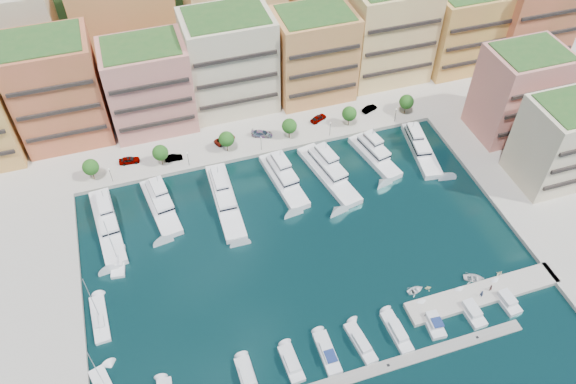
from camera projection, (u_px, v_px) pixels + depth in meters
name	position (u px, v px, depth m)	size (l,w,h in m)	color
ground	(302.00, 248.00, 118.53)	(400.00, 400.00, 0.00)	black
north_quay	(232.00, 83.00, 159.27)	(220.00, 64.00, 2.00)	#9E998E
east_quay	(574.00, 208.00, 126.38)	(34.00, 76.00, 2.00)	#9E998E
hillside	(198.00, 4.00, 190.82)	(240.00, 40.00, 58.00)	#1E3616
south_pontoon	(341.00, 381.00, 98.18)	(72.00, 2.20, 0.35)	gray
finger_pier	(482.00, 295.00, 110.42)	(32.00, 5.00, 2.00)	#9E998E
apartment_1	(57.00, 90.00, 133.04)	(20.00, 16.50, 26.80)	#D26246
apartment_2	(149.00, 86.00, 137.61)	(20.00, 15.50, 22.80)	tan
apartment_3	(230.00, 62.00, 142.28)	(22.00, 16.50, 25.80)	beige
apartment_4	(314.00, 54.00, 146.34)	(20.00, 15.50, 23.80)	#D5854F
apartment_5	(388.00, 32.00, 151.22)	(22.00, 16.50, 26.80)	#F0D27F
apartment_6	(462.00, 29.00, 156.00)	(20.00, 15.50, 22.80)	#CE864B
apartment_7	(530.00, 18.00, 158.19)	(22.00, 16.50, 24.80)	#D26246
apartment_east_a	(518.00, 92.00, 135.87)	(18.00, 14.50, 22.80)	tan
apartment_east_b	(564.00, 142.00, 124.76)	(18.00, 14.50, 20.80)	beige
backblock_0	(8.00, 44.00, 143.96)	(26.00, 18.00, 30.00)	beige
backblock_1	(126.00, 25.00, 150.30)	(26.00, 18.00, 30.00)	#D5854F
backblock_2	(235.00, 8.00, 156.64)	(26.00, 18.00, 30.00)	#F0D27F
tree_0	(91.00, 167.00, 128.66)	(3.80, 3.80, 5.65)	#473323
tree_1	(160.00, 153.00, 132.04)	(3.80, 3.80, 5.65)	#473323
tree_2	(226.00, 139.00, 135.42)	(3.80, 3.80, 5.65)	#473323
tree_3	(289.00, 126.00, 138.80)	(3.80, 3.80, 5.65)	#473323
tree_4	(349.00, 114.00, 142.19)	(3.80, 3.80, 5.65)	#473323
tree_5	(406.00, 102.00, 145.57)	(3.80, 3.80, 5.65)	#473323
lamppost_0	(110.00, 173.00, 128.66)	(0.30, 0.30, 4.20)	black
lamppost_1	(188.00, 157.00, 132.46)	(0.30, 0.30, 4.20)	black
lamppost_2	(261.00, 141.00, 136.27)	(0.30, 0.30, 4.20)	black
lamppost_3	(330.00, 127.00, 140.07)	(0.30, 0.30, 4.20)	black
lamppost_4	(396.00, 113.00, 143.88)	(0.30, 0.30, 4.20)	black
yacht_0	(107.00, 222.00, 121.88)	(6.32, 22.53, 7.30)	white
yacht_1	(160.00, 204.00, 125.67)	(7.16, 18.66, 7.30)	white
yacht_2	(224.00, 197.00, 127.03)	(5.07, 23.52, 7.30)	white
yacht_3	(283.00, 177.00, 131.42)	(6.95, 19.50, 7.30)	white
yacht_4	(328.00, 172.00, 132.88)	(8.95, 22.41, 7.30)	white
yacht_5	(374.00, 154.00, 137.06)	(7.58, 17.42, 7.30)	white
yacht_6	(420.00, 147.00, 138.84)	(7.47, 19.91, 7.30)	white
cruiser_2	(247.00, 377.00, 98.06)	(2.92, 7.72, 2.55)	silver
cruiser_3	(291.00, 364.00, 99.79)	(3.01, 7.61, 2.55)	silver
cruiser_4	(327.00, 353.00, 101.19)	(2.69, 8.62, 2.66)	silver
cruiser_5	(361.00, 343.00, 102.59)	(3.42, 9.04, 2.55)	silver
cruiser_6	(397.00, 332.00, 104.13)	(2.89, 9.11, 2.55)	silver
cruiser_7	(432.00, 321.00, 105.67)	(3.35, 7.52, 2.66)	silver
cruiser_8	(470.00, 310.00, 107.40)	(3.14, 8.09, 2.55)	silver
cruiser_9	(505.00, 299.00, 109.04)	(3.31, 7.45, 2.55)	silver
sailboat_1	(100.00, 320.00, 106.26)	(3.24, 10.64, 13.20)	white
sailboat_2	(118.00, 262.00, 115.54)	(3.68, 8.33, 13.20)	white
tender_0	(415.00, 290.00, 110.75)	(2.44, 3.42, 0.71)	white
tender_2	(474.00, 278.00, 112.66)	(2.96, 4.14, 0.86)	silver
tender_3	(499.00, 274.00, 113.37)	(1.43, 1.65, 0.87)	beige
tender_1	(428.00, 288.00, 111.10)	(1.26, 1.46, 0.77)	#EFEEB6
car_0	(129.00, 160.00, 134.55)	(1.96, 4.87, 1.66)	gray
car_1	(174.00, 158.00, 135.32)	(1.48, 4.24, 1.40)	gray
car_2	(225.00, 139.00, 139.91)	(2.53, 5.49, 1.53)	gray
car_3	(262.00, 134.00, 141.42)	(2.14, 5.26, 1.53)	gray
car_4	(318.00, 118.00, 145.66)	(1.87, 4.64, 1.58)	gray
car_5	(370.00, 109.00, 148.50)	(1.54, 4.41, 1.45)	gray
person_0	(482.00, 294.00, 108.33)	(0.68, 0.44, 1.86)	#232C46
person_1	(490.00, 288.00, 109.45)	(0.77, 0.60, 1.58)	#523531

